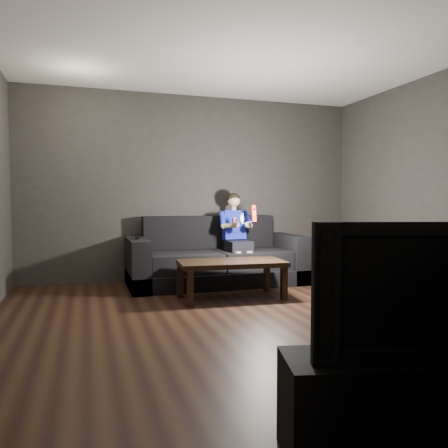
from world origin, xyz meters
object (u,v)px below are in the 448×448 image
object	(u,v)px
coffee_table	(231,266)
child	(236,229)
sofa	(216,262)
media_console	(422,405)

from	to	relation	value
coffee_table	child	bearing A→B (deg)	67.35
child	coffee_table	world-z (taller)	child
sofa	coffee_table	xyz separation A→B (m)	(-0.10, -0.96, 0.08)
sofa	coffee_table	distance (m)	0.97
child	coffee_table	size ratio (longest dim) A/B	0.89
sofa	coffee_table	bearing A→B (deg)	-95.72
media_console	coffee_table	bearing A→B (deg)	100.41
sofa	child	world-z (taller)	child
sofa	media_console	xyz separation A→B (m)	(-0.28, -4.21, -0.08)
child	media_console	bearing A→B (deg)	-97.62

